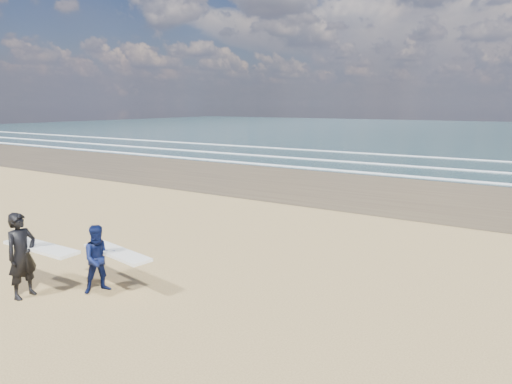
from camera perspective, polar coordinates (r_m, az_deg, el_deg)
The scene contains 2 objects.
surfer_near at distance 11.76m, azimuth -27.03°, elevation -6.97°, with size 2.20×1.00×2.00m.
surfer_far at distance 11.45m, azimuth -18.79°, elevation -7.82°, with size 2.26×1.28×1.62m.
Camera 1 is at (9.51, -5.35, 4.40)m, focal length 32.00 mm.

